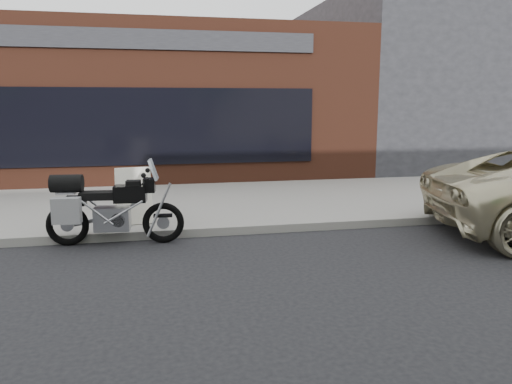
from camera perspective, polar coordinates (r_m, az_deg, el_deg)
The scene contains 6 objects.
ground at distance 5.16m, azimuth 5.11°, elevation -16.30°, with size 120.00×120.00×0.00m, color black.
near_sidewalk at distance 11.71m, azimuth -4.85°, elevation -0.87°, with size 44.00×6.00×0.15m, color gray.
storefront at distance 18.41m, azimuth -13.95°, elevation 9.64°, with size 14.00×10.07×4.50m.
neighbour_building at distance 21.66m, azimuth 20.30°, elevation 11.33°, with size 10.00×10.00×6.00m, color #27272C.
motorcycle at distance 8.48m, azimuth -16.82°, elevation -1.81°, with size 2.23×0.72×1.41m.
sandwich_sign at distance 9.37m, azimuth -13.82°, elevation -0.30°, with size 0.71×0.66×1.00m.
Camera 1 is at (-1.37, -4.42, 2.29)m, focal length 35.00 mm.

